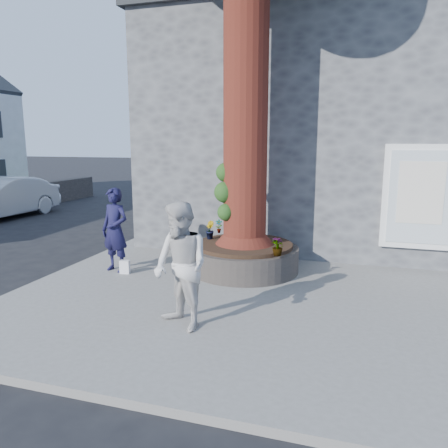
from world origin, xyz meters
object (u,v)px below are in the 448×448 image
(man, at_px, (115,230))
(planter, at_px, (244,257))
(car_silver, at_px, (1,198))
(woman, at_px, (181,266))

(man, bearing_deg, planter, 28.66)
(man, height_order, car_silver, man)
(planter, distance_m, woman, 3.17)
(planter, height_order, car_silver, car_silver)
(man, bearing_deg, car_silver, 158.73)
(planter, height_order, woman, woman)
(man, distance_m, woman, 3.36)
(man, bearing_deg, woman, -31.61)
(planter, relative_size, car_silver, 0.50)
(planter, bearing_deg, man, -162.51)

